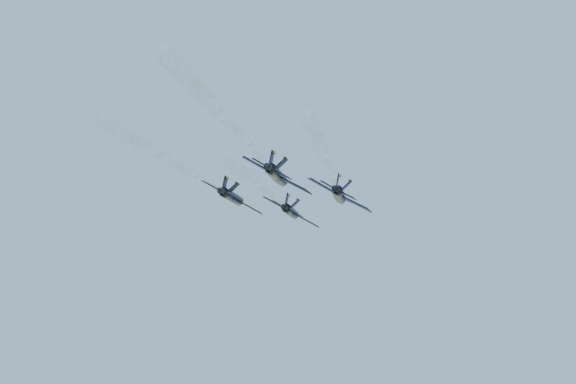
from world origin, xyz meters
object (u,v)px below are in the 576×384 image
(jet_lead, at_px, (291,212))
(jet_slot, at_px, (277,176))
(jet_left, at_px, (232,197))
(jet_right, at_px, (340,195))

(jet_lead, xyz_separation_m, jet_slot, (5.63, -21.23, 0.00))
(jet_left, xyz_separation_m, jet_right, (16.41, 4.71, 0.00))
(jet_right, bearing_deg, jet_lead, 129.87)
(jet_lead, distance_m, jet_right, 13.54)
(jet_lead, height_order, jet_slot, same)
(jet_lead, height_order, jet_left, same)
(jet_left, bearing_deg, jet_right, 1.45)
(jet_right, relative_size, jet_slot, 1.00)
(jet_left, height_order, jet_slot, same)
(jet_left, height_order, jet_right, same)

